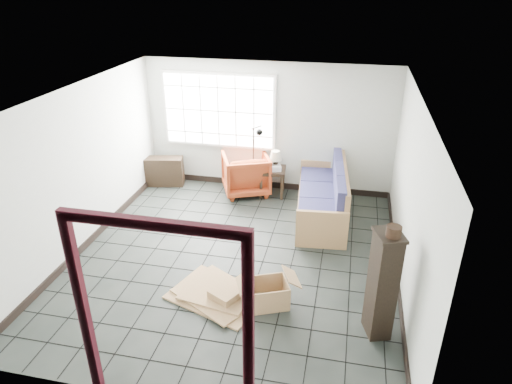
% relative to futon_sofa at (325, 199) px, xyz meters
% --- Properties ---
extents(ground, '(5.50, 5.50, 0.00)m').
position_rel_futon_sofa_xyz_m(ground, '(-1.28, -1.69, -0.36)').
color(ground, black).
rests_on(ground, ground).
extents(room_shell, '(5.02, 5.52, 2.61)m').
position_rel_futon_sofa_xyz_m(room_shell, '(-1.28, -1.66, 1.32)').
color(room_shell, '#B0B5AE').
rests_on(room_shell, ground).
extents(window_panel, '(2.32, 0.08, 1.52)m').
position_rel_futon_sofa_xyz_m(window_panel, '(-2.28, 1.01, 1.24)').
color(window_panel, silver).
rests_on(window_panel, ground).
extents(doorway_trim, '(1.80, 0.08, 2.20)m').
position_rel_futon_sofa_xyz_m(doorway_trim, '(-1.28, -4.39, 1.02)').
color(doorway_trim, black).
rests_on(doorway_trim, ground).
extents(futon_sofa, '(1.04, 2.30, 0.99)m').
position_rel_futon_sofa_xyz_m(futon_sofa, '(0.00, 0.00, 0.00)').
color(futon_sofa, '#A6784B').
rests_on(futon_sofa, ground).
extents(armchair, '(1.14, 1.11, 0.91)m').
position_rel_futon_sofa_xyz_m(armchair, '(-1.66, 0.71, 0.10)').
color(armchair, '#9A4416').
rests_on(armchair, ground).
extents(side_table, '(0.56, 0.56, 0.57)m').
position_rel_futon_sofa_xyz_m(side_table, '(-1.11, 0.71, 0.11)').
color(side_table, black).
rests_on(side_table, ground).
extents(table_lamp, '(0.25, 0.25, 0.38)m').
position_rel_futon_sofa_xyz_m(table_lamp, '(-1.05, 0.73, 0.47)').
color(table_lamp, black).
rests_on(table_lamp, side_table).
extents(projector, '(0.36, 0.32, 0.11)m').
position_rel_futon_sofa_xyz_m(projector, '(-1.09, 0.65, 0.26)').
color(projector, silver).
rests_on(projector, side_table).
extents(floor_lamp, '(0.39, 0.40, 1.49)m').
position_rel_futon_sofa_xyz_m(floor_lamp, '(-1.43, 0.63, 0.44)').
color(floor_lamp, black).
rests_on(floor_lamp, ground).
extents(console_shelf, '(0.83, 0.46, 0.61)m').
position_rel_futon_sofa_xyz_m(console_shelf, '(-3.43, 0.71, -0.05)').
color(console_shelf, black).
rests_on(console_shelf, ground).
extents(tall_shelf, '(0.41, 0.46, 1.44)m').
position_rel_futon_sofa_xyz_m(tall_shelf, '(0.87, -2.89, 0.37)').
color(tall_shelf, black).
rests_on(tall_shelf, ground).
extents(pot, '(0.18, 0.18, 0.13)m').
position_rel_futon_sofa_xyz_m(pot, '(0.91, -2.94, 1.15)').
color(pot, black).
rests_on(pot, tall_shelf).
extents(open_box, '(0.93, 0.70, 0.47)m').
position_rel_futon_sofa_xyz_m(open_box, '(-0.56, -2.65, -0.19)').
color(open_box, '#9E6E4C').
rests_on(open_box, ground).
extents(cardboard_pile, '(1.49, 1.27, 0.18)m').
position_rel_futon_sofa_xyz_m(cardboard_pile, '(-1.26, -2.65, -0.31)').
color(cardboard_pile, '#9E6E4C').
rests_on(cardboard_pile, ground).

